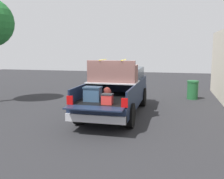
% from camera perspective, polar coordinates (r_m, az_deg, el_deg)
% --- Properties ---
extents(ground_plane, '(40.00, 40.00, 0.00)m').
position_cam_1_polar(ground_plane, '(10.72, 0.76, -5.34)').
color(ground_plane, '#262628').
extents(pickup_truck, '(6.05, 2.06, 2.23)m').
position_cam_1_polar(pickup_truck, '(10.87, 1.18, -0.03)').
color(pickup_truck, '#162138').
rests_on(pickup_truck, ground_plane).
extents(trash_can, '(0.60, 0.60, 0.98)m').
position_cam_1_polar(trash_can, '(14.41, 17.27, -0.07)').
color(trash_can, '#1E592D').
rests_on(trash_can, ground_plane).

